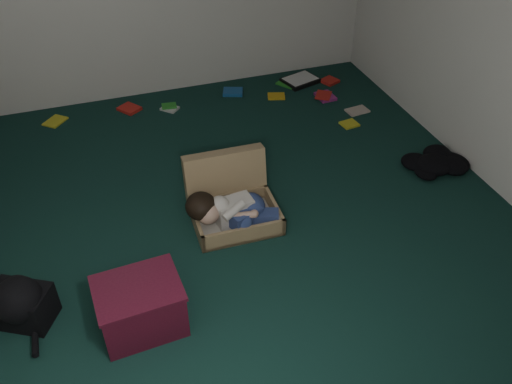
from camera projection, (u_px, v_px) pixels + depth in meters
floor at (250, 216)px, 4.17m from camera, size 4.50×4.50×0.00m
wall_front at (473, 346)px, 1.70m from camera, size 4.50×0.00×4.50m
suitcase at (231, 200)px, 4.11m from camera, size 0.65×0.63×0.46m
person at (231, 210)px, 3.95m from camera, size 0.68×0.34×0.29m
maroon_bin at (141, 307)px, 3.25m from camera, size 0.53×0.43×0.35m
backpack at (22, 305)px, 3.32m from camera, size 0.56×0.53×0.27m
clothing_pile at (433, 159)px, 4.65m from camera, size 0.46×0.38×0.14m
paper_tray at (300, 80)px, 5.92m from camera, size 0.43×0.37×0.05m
book_scatter at (253, 102)px, 5.57m from camera, size 3.11×1.22×0.02m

